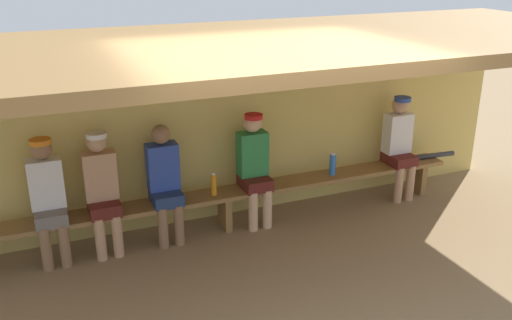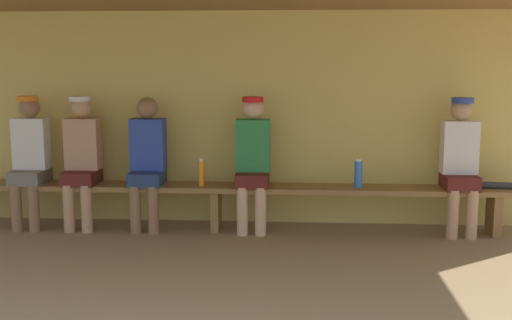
% 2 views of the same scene
% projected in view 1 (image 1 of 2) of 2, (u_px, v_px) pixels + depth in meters
% --- Properties ---
extents(ground_plane, '(24.00, 24.00, 0.00)m').
position_uv_depth(ground_plane, '(280.00, 298.00, 5.36)').
color(ground_plane, '#937754').
extents(back_wall, '(8.00, 0.20, 2.20)m').
position_uv_depth(back_wall, '(211.00, 128.00, 6.69)').
color(back_wall, '#D8BC60').
rests_on(back_wall, ground).
extents(dugout_roof, '(8.00, 2.80, 0.12)m').
position_uv_depth(dugout_roof, '(252.00, 47.00, 5.16)').
color(dugout_roof, olive).
rests_on(dugout_roof, back_wall).
extents(bench, '(6.00, 0.36, 0.46)m').
position_uv_depth(bench, '(225.00, 198.00, 6.56)').
color(bench, olive).
rests_on(bench, ground).
extents(player_middle, '(0.34, 0.42, 1.34)m').
position_uv_depth(player_middle, '(399.00, 143.00, 7.29)').
color(player_middle, '#591E19').
rests_on(player_middle, ground).
extents(player_shirtless_tan, '(0.34, 0.42, 1.34)m').
position_uv_depth(player_shirtless_tan, '(254.00, 164.00, 6.57)').
color(player_shirtless_tan, '#591E19').
rests_on(player_shirtless_tan, ground).
extents(player_leftmost, '(0.34, 0.42, 1.34)m').
position_uv_depth(player_leftmost, '(48.00, 195.00, 5.75)').
color(player_leftmost, slate).
rests_on(player_leftmost, ground).
extents(player_rightmost, '(0.34, 0.42, 1.34)m').
position_uv_depth(player_rightmost, '(102.00, 187.00, 5.94)').
color(player_rightmost, '#591E19').
rests_on(player_rightmost, ground).
extents(player_in_white, '(0.34, 0.42, 1.34)m').
position_uv_depth(player_in_white, '(165.00, 179.00, 6.19)').
color(player_in_white, navy).
rests_on(player_in_white, ground).
extents(water_bottle_blue, '(0.06, 0.06, 0.27)m').
position_uv_depth(water_bottle_blue, '(214.00, 184.00, 6.41)').
color(water_bottle_blue, orange).
rests_on(water_bottle_blue, bench).
extents(water_bottle_orange, '(0.08, 0.08, 0.28)m').
position_uv_depth(water_bottle_orange, '(333.00, 164.00, 6.98)').
color(water_bottle_orange, blue).
rests_on(water_bottle_orange, bench).
extents(baseball_bat, '(0.88, 0.14, 0.07)m').
position_uv_depth(baseball_bat, '(425.00, 156.00, 7.53)').
color(baseball_bat, '#333338').
rests_on(baseball_bat, bench).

